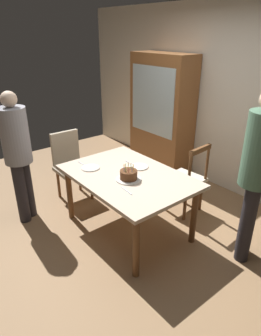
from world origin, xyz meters
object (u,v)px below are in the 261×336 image
object	(u,v)px
plate_near_celebrant	(90,168)
plate_far_side	(139,167)
chair_spindle_back	(186,180)
dining_table	(128,181)
person_guest	(257,170)
china_cabinet	(161,114)
chair_upholstered	(70,162)
person_celebrant	(18,151)
birthday_cake	(129,176)

from	to	relation	value
plate_near_celebrant	plate_far_side	bearing A→B (deg)	54.08
plate_near_celebrant	chair_spindle_back	xyz separation A→B (m)	(0.56, 1.07, -0.28)
dining_table	plate_far_side	world-z (taller)	plate_far_side
plate_near_celebrant	person_guest	distance (m)	1.81
plate_near_celebrant	dining_table	bearing A→B (deg)	29.45
chair_spindle_back	china_cabinet	size ratio (longest dim) A/B	0.50
chair_upholstered	person_celebrant	distance (m)	0.84
plate_near_celebrant	person_celebrant	world-z (taller)	person_celebrant
chair_upholstered	person_guest	distance (m)	2.45
plate_far_side	chair_spindle_back	bearing A→B (deg)	69.81
chair_upholstered	china_cabinet	distance (m)	1.74
dining_table	plate_near_celebrant	xyz separation A→B (m)	(-0.41, -0.23, 0.09)
person_celebrant	dining_table	bearing A→B (deg)	40.49
dining_table	chair_spindle_back	distance (m)	0.87
person_guest	china_cabinet	bearing A→B (deg)	157.84
person_celebrant	chair_spindle_back	bearing A→B (deg)	55.86
birthday_cake	plate_near_celebrant	distance (m)	0.54
person_celebrant	person_guest	xyz separation A→B (m)	(2.13, 1.51, 0.09)
plate_far_side	person_celebrant	bearing A→B (deg)	-130.41
birthday_cake	china_cabinet	world-z (taller)	china_cabinet
china_cabinet	person_guest	bearing A→B (deg)	-22.16
plate_far_side	chair_upholstered	size ratio (longest dim) A/B	0.23
plate_far_side	person_celebrant	xyz separation A→B (m)	(-0.92, -1.09, 0.18)
plate_far_side	chair_upholstered	bearing A→B (deg)	-161.36
birthday_cake	person_celebrant	xyz separation A→B (m)	(-1.10, -0.78, 0.14)
dining_table	plate_near_celebrant	bearing A→B (deg)	-150.55
birthday_cake	person_celebrant	distance (m)	1.36
plate_far_side	china_cabinet	distance (m)	1.67
dining_table	plate_far_side	distance (m)	0.26
chair_spindle_back	plate_near_celebrant	bearing A→B (deg)	-117.59
plate_near_celebrant	birthday_cake	bearing A→B (deg)	17.71
dining_table	plate_near_celebrant	world-z (taller)	plate_near_celebrant
chair_spindle_back	plate_far_side	bearing A→B (deg)	-110.19
person_celebrant	china_cabinet	world-z (taller)	china_cabinet
person_celebrant	china_cabinet	bearing A→B (deg)	91.64
birthday_cake	chair_spindle_back	distance (m)	0.96
person_guest	chair_upholstered	bearing A→B (deg)	-160.90
person_celebrant	plate_near_celebrant	bearing A→B (deg)	46.57
plate_near_celebrant	chair_upholstered	world-z (taller)	chair_upholstered
birthday_cake	person_celebrant	world-z (taller)	person_celebrant
plate_near_celebrant	person_celebrant	size ratio (longest dim) A/B	0.14
dining_table	plate_far_side	xyz separation A→B (m)	(-0.07, 0.23, 0.09)
person_celebrant	person_guest	world-z (taller)	person_guest
chair_spindle_back	person_celebrant	size ratio (longest dim) A/B	0.59
chair_upholstered	person_celebrant	world-z (taller)	person_celebrant
birthday_cake	chair_upholstered	bearing A→B (deg)	-177.33
chair_upholstered	person_celebrant	size ratio (longest dim) A/B	0.59
plate_near_celebrant	person_celebrant	xyz separation A→B (m)	(-0.59, -0.62, 0.18)
plate_far_side	chair_upholstered	world-z (taller)	chair_upholstered
plate_far_side	person_guest	distance (m)	1.31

